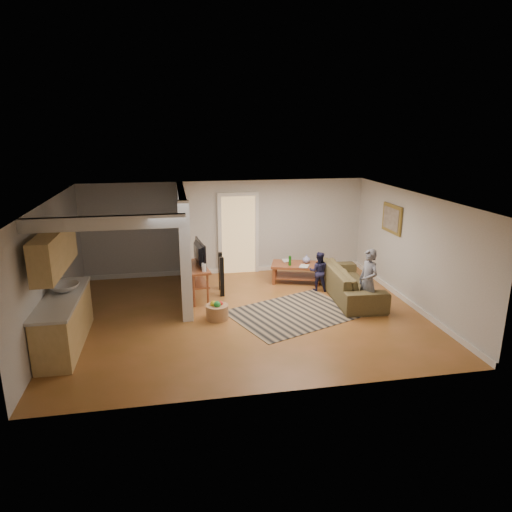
# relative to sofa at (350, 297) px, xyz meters

# --- Properties ---
(ground) EXTENTS (7.50, 7.50, 0.00)m
(ground) POSITION_rel_sofa_xyz_m (-2.60, -0.61, 0.00)
(ground) COLOR brown
(ground) RESTS_ON ground
(room_shell) EXTENTS (7.54, 6.02, 2.52)m
(room_shell) POSITION_rel_sofa_xyz_m (-3.67, -0.19, 1.46)
(room_shell) COLOR #B5B3AD
(room_shell) RESTS_ON ground
(area_rug) EXTENTS (3.06, 2.67, 0.01)m
(area_rug) POSITION_rel_sofa_xyz_m (-1.55, -0.74, 0.01)
(area_rug) COLOR black
(area_rug) RESTS_ON ground
(sofa) EXTENTS (1.10, 2.50, 0.71)m
(sofa) POSITION_rel_sofa_xyz_m (0.00, 0.00, 0.00)
(sofa) COLOR #473B23
(sofa) RESTS_ON ground
(coffee_table) EXTENTS (1.39, 1.06, 0.73)m
(coffee_table) POSITION_rel_sofa_xyz_m (-0.95, 1.27, 0.38)
(coffee_table) COLOR brown
(coffee_table) RESTS_ON ground
(tv_console) EXTENTS (0.63, 1.29, 1.07)m
(tv_console) POSITION_rel_sofa_xyz_m (-3.54, 0.58, 0.71)
(tv_console) COLOR brown
(tv_console) RESTS_ON ground
(speaker_left) EXTENTS (0.10, 0.10, 0.95)m
(speaker_left) POSITION_rel_sofa_xyz_m (-2.95, 0.59, 0.48)
(speaker_left) COLOR black
(speaker_left) RESTS_ON ground
(speaker_right) EXTENTS (0.11, 0.11, 0.94)m
(speaker_right) POSITION_rel_sofa_xyz_m (-2.93, 1.04, 0.47)
(speaker_right) COLOR black
(speaker_right) RESTS_ON ground
(toy_basket) EXTENTS (0.47, 0.47, 0.42)m
(toy_basket) POSITION_rel_sofa_xyz_m (-3.20, -0.73, 0.17)
(toy_basket) COLOR olive
(toy_basket) RESTS_ON ground
(child) EXTENTS (0.45, 0.58, 1.39)m
(child) POSITION_rel_sofa_xyz_m (0.02, -0.91, 0.00)
(child) COLOR slate
(child) RESTS_ON ground
(toddler) EXTENTS (0.57, 0.51, 0.97)m
(toddler) POSITION_rel_sofa_xyz_m (-0.60, 0.55, 0.00)
(toddler) COLOR #1D1C3C
(toddler) RESTS_ON ground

